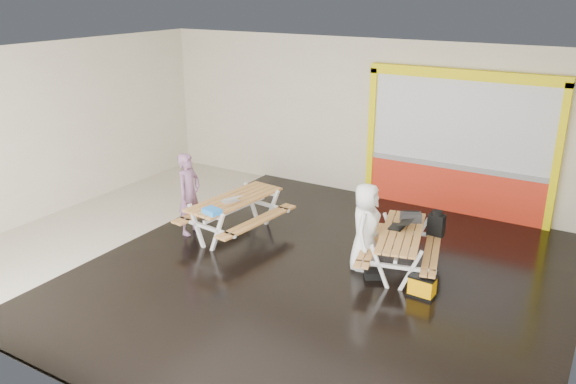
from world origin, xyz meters
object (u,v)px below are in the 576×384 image
Objects in this scene: person_left at (189,194)px; laptop_right at (400,225)px; backpack at (436,224)px; picnic_table_left at (235,208)px; person_right at (366,228)px; laptop_left at (231,200)px; blue_pouch at (212,211)px; toolbox at (411,217)px; dark_case at (375,274)px; fluke_bag at (422,286)px; picnic_table_right at (401,241)px.

laptop_right is at bearing -83.23° from person_left.
backpack is at bearing 57.14° from laptop_right.
person_right reaches higher than picnic_table_left.
laptop_left is 0.63m from blue_pouch.
dark_case is at bearing -103.08° from toolbox.
fluke_bag is at bearing -48.94° from laptop_right.
person_right is at bearing 5.02° from laptop_left.
picnic_table_left is 2.97m from dark_case.
laptop_left is 2.95m from dark_case.
picnic_table_left is at bearing 173.82° from fluke_bag.
fluke_bag is at bearing -6.18° from picnic_table_left.
laptop_left is at bearing 176.77° from fluke_bag.
laptop_right is at bearing 122.73° from picnic_table_right.
person_left reaches higher than picnic_table_right.
toolbox reaches higher than fluke_bag.
person_left is (-3.99, -0.59, 0.27)m from picnic_table_right.
toolbox reaches higher than blue_pouch.
laptop_left is at bearing -169.10° from laptop_right.
backpack is at bearing 100.55° from fluke_bag.
toolbox is at bearing -44.98° from person_right.
laptop_right is (3.91, 0.71, -0.05)m from person_left.
blue_pouch is (0.93, -0.50, 0.01)m from person_left.
backpack reaches higher than blue_pouch.
person_left is 4.11m from toolbox.
person_right is 4.92× the size of blue_pouch.
picnic_table_left is at bearing -172.92° from laptop_right.
toolbox reaches higher than picnic_table_left.
laptop_right is (0.46, 0.36, 0.01)m from person_right.
person_left is at bearing -162.48° from backpack.
picnic_table_right is 3.25m from blue_pouch.
laptop_right is 1.19m from fluke_bag.
person_left is at bearing -171.48° from laptop_left.
person_right is at bearing -156.36° from picnic_table_right.
laptop_left is at bearing 86.03° from person_right.
person_right reaches higher than blue_pouch.
dark_case is (2.92, -0.22, -0.50)m from picnic_table_left.
laptop_left is 1.08× the size of fluke_bag.
fluke_bag is (0.69, -0.79, -0.57)m from laptop_right.
person_right reaches higher than toolbox.
fluke_bag is (0.63, -1.15, -0.60)m from toolbox.
backpack is (0.42, 0.65, -0.12)m from laptop_right.
person_left is at bearing -178.23° from dark_case.
person_right is 0.58m from laptop_right.
person_right reaches higher than laptop_left.
fluke_bag is (4.60, -0.08, -0.62)m from person_left.
person_left is 3.47m from person_right.
laptop_left is 3.08m from laptop_right.
laptop_right reaches higher than fluke_bag.
person_left reaches higher than backpack.
toolbox is (0.06, 0.36, 0.03)m from laptop_right.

